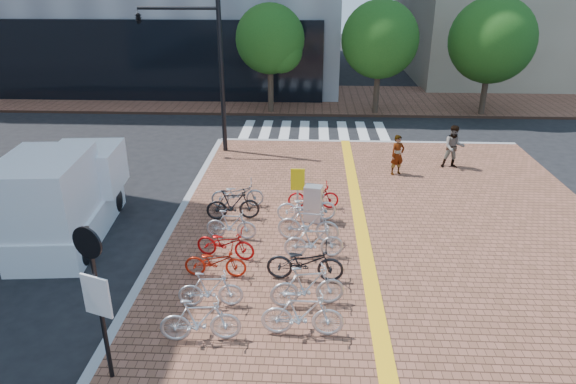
# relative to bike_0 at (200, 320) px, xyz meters

# --- Properties ---
(ground) EXTENTS (120.00, 120.00, 0.00)m
(ground) POSITION_rel_bike_0_xyz_m (1.94, 2.64, -0.68)
(ground) COLOR black
(ground) RESTS_ON ground
(kerb_north) EXTENTS (14.00, 0.25, 0.15)m
(kerb_north) POSITION_rel_bike_0_xyz_m (4.94, 14.64, -0.60)
(kerb_north) COLOR gray
(kerb_north) RESTS_ON ground
(far_sidewalk) EXTENTS (70.00, 8.00, 0.15)m
(far_sidewalk) POSITION_rel_bike_0_xyz_m (1.94, 23.64, -0.60)
(far_sidewalk) COLOR brown
(far_sidewalk) RESTS_ON ground
(crosswalk) EXTENTS (7.50, 4.00, 0.01)m
(crosswalk) POSITION_rel_bike_0_xyz_m (2.44, 16.64, -0.67)
(crosswalk) COLOR silver
(crosswalk) RESTS_ON ground
(street_trees) EXTENTS (16.20, 4.60, 6.35)m
(street_trees) POSITION_rel_bike_0_xyz_m (6.98, 20.10, 3.42)
(street_trees) COLOR #38281E
(street_trees) RESTS_ON far_sidewalk
(bike_0) EXTENTS (1.80, 0.66, 1.06)m
(bike_0) POSITION_rel_bike_0_xyz_m (0.00, 0.00, 0.00)
(bike_0) COLOR silver
(bike_0) RESTS_ON sidewalk
(bike_1) EXTENTS (1.59, 0.55, 0.94)m
(bike_1) POSITION_rel_bike_0_xyz_m (-0.01, 1.25, -0.06)
(bike_1) COLOR silver
(bike_1) RESTS_ON sidewalk
(bike_2) EXTENTS (1.65, 0.60, 0.86)m
(bike_2) POSITION_rel_bike_0_xyz_m (-0.14, 2.59, -0.10)
(bike_2) COLOR red
(bike_2) RESTS_ON sidewalk
(bike_3) EXTENTS (1.79, 0.93, 0.89)m
(bike_3) POSITION_rel_bike_0_xyz_m (-0.03, 3.57, -0.08)
(bike_3) COLOR red
(bike_3) RESTS_ON sidewalk
(bike_4) EXTENTS (1.57, 0.56, 0.93)m
(bike_4) POSITION_rel_bike_0_xyz_m (-0.04, 4.68, -0.07)
(bike_4) COLOR #BABABF
(bike_4) RESTS_ON sidewalk
(bike_5) EXTENTS (1.77, 0.72, 1.04)m
(bike_5) POSITION_rel_bike_0_xyz_m (-0.17, 6.00, -0.01)
(bike_5) COLOR black
(bike_5) RESTS_ON sidewalk
(bike_6) EXTENTS (1.85, 0.84, 0.94)m
(bike_6) POSITION_rel_bike_0_xyz_m (-0.17, 6.99, -0.06)
(bike_6) COLOR #A3A4A8
(bike_6) RESTS_ON sidewalk
(bike_7) EXTENTS (1.83, 0.53, 1.10)m
(bike_7) POSITION_rel_bike_0_xyz_m (2.20, 0.29, 0.02)
(bike_7) COLOR silver
(bike_7) RESTS_ON sidewalk
(bike_8) EXTENTS (1.86, 0.82, 1.08)m
(bike_8) POSITION_rel_bike_0_xyz_m (2.29, 1.39, 0.01)
(bike_8) COLOR #ACACB0
(bike_8) RESTS_ON sidewalk
(bike_9) EXTENTS (2.04, 0.80, 1.05)m
(bike_9) POSITION_rel_bike_0_xyz_m (2.22, 2.53, -0.00)
(bike_9) COLOR black
(bike_9) RESTS_ON sidewalk
(bike_10) EXTENTS (1.71, 0.61, 1.01)m
(bike_10) POSITION_rel_bike_0_xyz_m (2.44, 3.69, -0.02)
(bike_10) COLOR #BBBBC0
(bike_10) RESTS_ON sidewalk
(bike_11) EXTENTS (1.92, 0.78, 1.12)m
(bike_11) POSITION_rel_bike_0_xyz_m (2.28, 4.61, 0.03)
(bike_11) COLOR #B2B1B6
(bike_11) RESTS_ON sidewalk
(bike_12) EXTENTS (1.97, 0.88, 1.00)m
(bike_12) POSITION_rel_bike_0_xyz_m (2.20, 6.01, -0.03)
(bike_12) COLOR silver
(bike_12) RESTS_ON sidewalk
(bike_13) EXTENTS (1.76, 0.72, 0.90)m
(bike_13) POSITION_rel_bike_0_xyz_m (2.42, 6.98, -0.08)
(bike_13) COLOR red
(bike_13) RESTS_ON sidewalk
(pedestrian_a) EXTENTS (0.69, 0.59, 1.60)m
(pedestrian_a) POSITION_rel_bike_0_xyz_m (5.72, 10.35, 0.27)
(pedestrian_a) COLOR gray
(pedestrian_a) RESTS_ON sidewalk
(pedestrian_b) EXTENTS (0.90, 0.72, 1.77)m
(pedestrian_b) POSITION_rel_bike_0_xyz_m (8.11, 11.23, 0.36)
(pedestrian_b) COLOR #4B535F
(pedestrian_b) RESTS_ON sidewalk
(utility_box) EXTENTS (0.63, 0.52, 1.22)m
(utility_box) POSITION_rel_bike_0_xyz_m (2.41, 5.99, 0.08)
(utility_box) COLOR silver
(utility_box) RESTS_ON sidewalk
(yellow_sign) EXTENTS (0.45, 0.10, 1.67)m
(yellow_sign) POSITION_rel_bike_0_xyz_m (1.90, 6.31, 0.63)
(yellow_sign) COLOR #B7B7BC
(yellow_sign) RESTS_ON sidewalk
(notice_sign) EXTENTS (0.60, 0.25, 3.38)m
(notice_sign) POSITION_rel_bike_0_xyz_m (-1.56, -1.21, 1.60)
(notice_sign) COLOR black
(notice_sign) RESTS_ON sidewalk
(traffic_light_pole) EXTENTS (3.59, 1.38, 6.68)m
(traffic_light_pole) POSITION_rel_bike_0_xyz_m (-3.11, 12.96, 4.09)
(traffic_light_pole) COLOR black
(traffic_light_pole) RESTS_ON sidewalk
(box_truck) EXTENTS (2.57, 5.10, 2.85)m
(box_truck) POSITION_rel_bike_0_xyz_m (-5.08, 4.81, 0.66)
(box_truck) COLOR white
(box_truck) RESTS_ON ground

